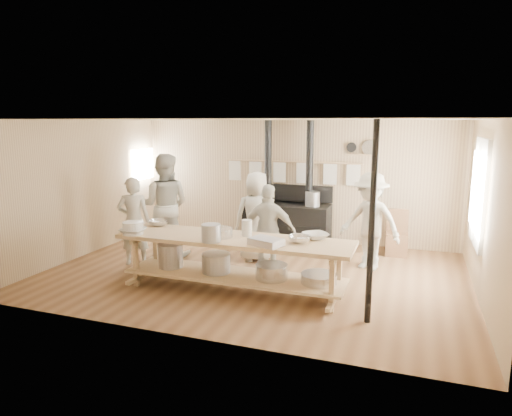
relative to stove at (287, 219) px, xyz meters
The scene contains 24 objects.
ground 2.18m from the stove, 89.82° to the right, with size 7.00×7.00×0.00m, color brown.
room_shell 2.39m from the stove, 89.82° to the right, with size 7.00×7.00×7.00m.
window_right 3.92m from the stove, 23.58° to the right, with size 0.09×1.50×1.65m.
left_opening 3.61m from the stove, behind, with size 0.00×0.90×0.90m.
stove is the anchor object (origin of this frame).
towel_rail 1.08m from the stove, 88.68° to the left, with size 3.00×0.04×0.47m.
back_wall_shelf 2.11m from the stove, 12.13° to the left, with size 0.63×0.14×0.32m.
prep_table 3.02m from the stove, 90.04° to the right, with size 3.60×0.90×0.85m.
support_post 4.11m from the stove, 59.33° to the right, with size 0.08×0.08×2.60m, color black.
cook_far_left 3.24m from the stove, 133.47° to the right, with size 0.58×0.38×1.60m, color beige.
cook_left 2.63m from the stove, 139.69° to the right, with size 0.96×0.75×1.98m, color beige.
cook_center 1.45m from the stove, 97.70° to the right, with size 0.82×0.53×1.68m, color beige.
cook_right 2.23m from the stove, 82.32° to the right, with size 0.92×0.38×1.56m, color beige.
cook_by_window 2.22m from the stove, 33.15° to the right, with size 1.11×0.64×1.71m, color beige.
chair 2.28m from the stove, ahead, with size 0.44×0.44×0.88m.
bowl_white_a 3.71m from the stove, 114.75° to the right, with size 0.38×0.38×0.09m, color silver.
bowl_steel_a 3.11m from the stove, 118.53° to the right, with size 0.32×0.32×0.10m, color silver.
bowl_white_b 2.96m from the stove, 66.26° to the right, with size 0.37×0.37×0.09m, color silver.
bowl_steel_b 3.16m from the stove, 71.22° to the right, with size 0.32×0.32×0.10m, color silver.
roasting_pan 3.35m from the stove, 79.55° to the right, with size 0.46×0.30×0.10m, color #B2B2B7.
mixing_bowl_large 3.09m from the stove, 94.13° to the right, with size 0.42×0.42×0.13m, color silver.
bucket_galv 3.39m from the stove, 93.67° to the right, with size 0.28×0.28×0.26m, color gray.
deep_bowl_enamel 3.71m from the stove, 114.75° to the right, with size 0.31×0.31×0.20m, color silver.
pitcher 2.90m from the stove, 86.86° to the right, with size 0.16×0.16×0.25m, color silver.
Camera 1 is at (2.53, -7.07, 2.56)m, focal length 32.00 mm.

